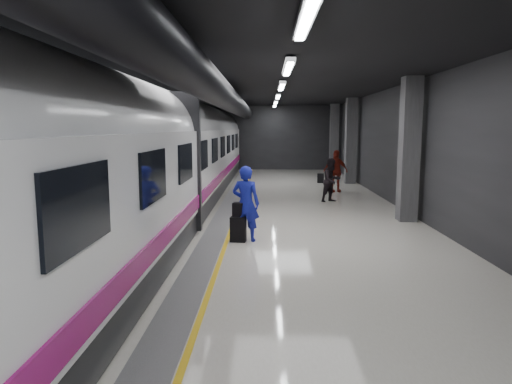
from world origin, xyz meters
TOP-DOWN VIEW (x-y plane):
  - ground at (0.00, 0.00)m, footprint 40.00×40.00m
  - platform_hall at (-0.29, 0.96)m, footprint 10.02×40.02m
  - train at (-3.25, -0.00)m, footprint 3.05×38.00m
  - traveler_main at (-0.45, -0.75)m, footprint 0.80×0.61m
  - suitcase_main at (-0.65, -0.85)m, footprint 0.43×0.31m
  - shoulder_bag at (-0.66, -0.82)m, footprint 0.30×0.23m
  - traveler_far_a at (2.67, 5.64)m, footprint 1.07×1.02m
  - traveler_far_b at (3.27, 8.58)m, footprint 1.19×0.63m
  - suitcase_far at (3.00, 12.04)m, footprint 0.37×0.27m

SIDE VIEW (x-z plane):
  - ground at x=0.00m, z-range 0.00..0.00m
  - suitcase_far at x=3.00m, z-range 0.00..0.51m
  - suitcase_main at x=-0.65m, z-range 0.00..0.65m
  - shoulder_bag at x=-0.66m, z-range 0.65..1.01m
  - traveler_far_a at x=2.67m, z-range 0.00..1.75m
  - traveler_far_b at x=3.27m, z-range 0.00..1.93m
  - traveler_main at x=-0.45m, z-range 0.00..1.97m
  - train at x=-3.25m, z-range 0.04..4.09m
  - platform_hall at x=-0.29m, z-range 1.28..5.79m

